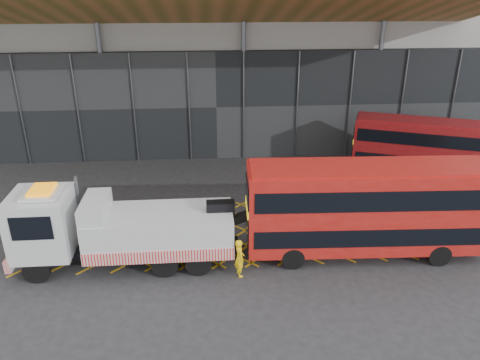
{
  "coord_description": "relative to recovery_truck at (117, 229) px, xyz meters",
  "views": [
    {
      "loc": [
        1.18,
        -22.43,
        12.92
      ],
      "look_at": [
        3.0,
        1.5,
        2.4
      ],
      "focal_mm": 35.0,
      "sensor_mm": 36.0,
      "label": 1
    }
  ],
  "objects": [
    {
      "name": "bus_second",
      "position": [
        19.47,
        9.32,
        0.3
      ],
      "size": [
        10.09,
        5.75,
        4.05
      ],
      "rotation": [
        0.0,
        0.0,
        -0.37
      ],
      "color": "maroon",
      "rests_on": "ground_plane"
    },
    {
      "name": "ground_plane",
      "position": [
        3.18,
        2.75,
        -1.96
      ],
      "size": [
        120.0,
        120.0,
        0.0
      ],
      "primitive_type": "plane",
      "color": "#29292C"
    },
    {
      "name": "construction_building",
      "position": [
        5.1,
        21.15,
        7.02
      ],
      "size": [
        55.0,
        23.97,
        18.0
      ],
      "color": "#979892",
      "rests_on": "ground_plane"
    },
    {
      "name": "bus_towed",
      "position": [
        12.05,
        0.05,
        0.69
      ],
      "size": [
        11.8,
        3.18,
        4.76
      ],
      "rotation": [
        0.0,
        0.0,
        -0.04
      ],
      "color": "#AD140F",
      "rests_on": "ground_plane"
    },
    {
      "name": "worker",
      "position": [
        5.73,
        -1.38,
        -1.01
      ],
      "size": [
        0.59,
        0.77,
        1.88
      ],
      "primitive_type": "imported",
      "rotation": [
        0.0,
        0.0,
        1.79
      ],
      "color": "yellow",
      "rests_on": "ground_plane"
    },
    {
      "name": "road_markings",
      "position": [
        4.78,
        2.75,
        -1.95
      ],
      "size": [
        19.96,
        7.16,
        0.01
      ],
      "color": "#EEAC16",
      "rests_on": "ground_plane"
    },
    {
      "name": "recovery_truck",
      "position": [
        0.0,
        0.0,
        0.0
      ],
      "size": [
        12.11,
        2.9,
        4.23
      ],
      "rotation": [
        0.0,
        0.0,
        0.0
      ],
      "color": "black",
      "rests_on": "ground_plane"
    }
  ]
}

